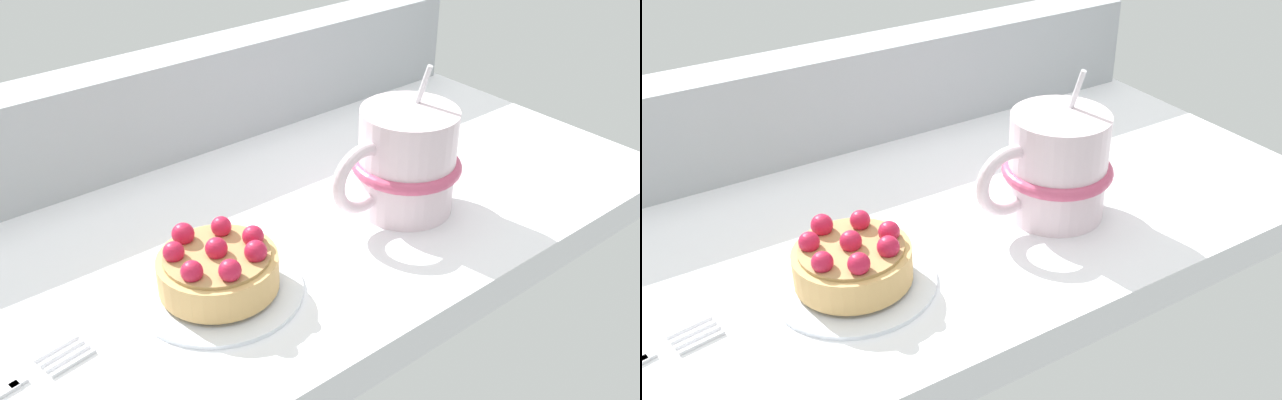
{
  "view_description": "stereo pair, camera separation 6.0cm",
  "coord_description": "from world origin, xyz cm",
  "views": [
    {
      "loc": [
        -28.2,
        -47.34,
        35.87
      ],
      "look_at": [
        4.56,
        -7.22,
        4.61
      ],
      "focal_mm": 40.84,
      "sensor_mm": 36.0,
      "label": 1
    },
    {
      "loc": [
        -23.31,
        -50.88,
        35.87
      ],
      "look_at": [
        4.56,
        -7.22,
        4.61
      ],
      "focal_mm": 40.84,
      "sensor_mm": 36.0,
      "label": 2
    }
  ],
  "objects": [
    {
      "name": "dessert_plate",
      "position": [
        -5.65,
        -7.27,
        0.35
      ],
      "size": [
        13.19,
        13.19,
        0.75
      ],
      "color": "silver",
      "rests_on": "ground_plane"
    },
    {
      "name": "ground_plane",
      "position": [
        0.0,
        0.0,
        -1.75
      ],
      "size": [
        84.64,
        39.82,
        3.49
      ],
      "primitive_type": "cube",
      "color": "white"
    },
    {
      "name": "raspberry_tart",
      "position": [
        -5.65,
        -7.27,
        2.48
      ],
      "size": [
        9.42,
        9.42,
        4.44
      ],
      "color": "tan",
      "rests_on": "dessert_plate"
    },
    {
      "name": "window_rail_back",
      "position": [
        0.0,
        16.96,
        5.28
      ],
      "size": [
        82.95,
        5.9,
        10.57
      ],
      "primitive_type": "cube",
      "color": "#9EA3A8",
      "rests_on": "ground_plane"
    },
    {
      "name": "coffee_mug",
      "position": [
        14.47,
        -7.16,
        4.87
      ],
      "size": [
        13.78,
        10.09,
        13.55
      ],
      "color": "silver",
      "rests_on": "ground_plane"
    }
  ]
}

